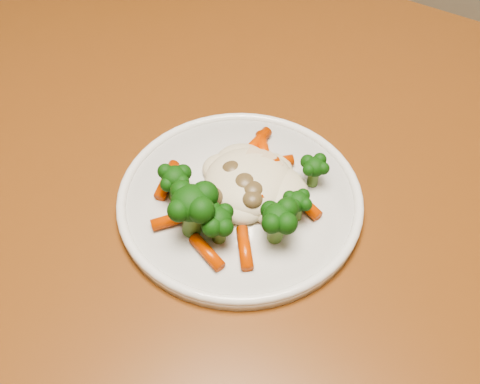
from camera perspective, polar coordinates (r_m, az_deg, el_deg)
The scene contains 3 objects.
dining_table at distance 0.75m, azimuth -4.82°, elevation -0.74°, with size 1.34×0.98×0.75m.
plate at distance 0.62m, azimuth 0.00°, elevation -0.85°, with size 0.25×0.25×0.01m, color white.
meal at distance 0.59m, azimuth -0.18°, elevation -0.07°, with size 0.17×0.18×0.05m.
Camera 1 is at (0.44, -0.18, 1.23)m, focal length 45.00 mm.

